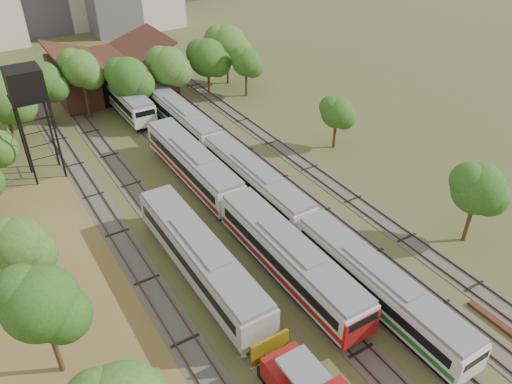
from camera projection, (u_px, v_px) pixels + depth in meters
ground at (415, 372)px, 33.30m from camera, size 240.00×240.00×0.00m
tracks at (225, 197)px, 50.66m from camera, size 24.60×80.00×0.19m
railcar_red_set at (235, 206)px, 45.87m from camera, size 3.10×34.58×3.83m
railcar_green_set at (256, 181)px, 49.75m from camera, size 2.80×52.07×3.46m
railcar_rear at (124, 97)px, 67.14m from camera, size 3.00×16.08×3.72m
old_grey_coach at (200, 258)px, 39.71m from camera, size 3.09×18.00×3.82m
water_tower at (25, 87)px, 48.77m from camera, size 3.46×3.46×11.95m
maintenance_shed at (112, 73)px, 72.26m from camera, size 16.45×11.55×7.58m
tree_band_left at (9, 209)px, 40.26m from camera, size 8.89×74.85×8.67m
tree_band_far at (131, 70)px, 65.42m from camera, size 37.58×9.47×8.99m
tree_band_right at (350, 119)px, 54.18m from camera, size 5.38×43.08×7.75m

